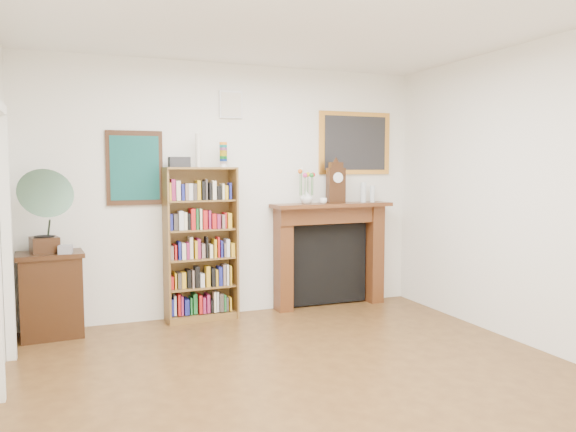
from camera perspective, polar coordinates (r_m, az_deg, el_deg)
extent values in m
cube|color=#4C3017|center=(4.31, 3.78, -17.69)|extent=(4.50, 5.00, 0.01)
cube|color=white|center=(4.14, 4.02, 20.97)|extent=(4.50, 5.00, 0.01)
cube|color=white|center=(6.34, -5.79, 2.61)|extent=(4.50, 0.01, 2.80)
cube|color=white|center=(5.35, 26.26, 1.70)|extent=(0.01, 5.00, 2.80)
cube|color=white|center=(5.33, -26.66, -2.10)|extent=(0.08, 0.08, 2.10)
cube|color=black|center=(6.12, -15.32, 4.72)|extent=(0.58, 0.03, 0.78)
cube|color=#104B47|center=(6.10, -15.30, 4.72)|extent=(0.50, 0.01, 0.67)
cube|color=white|center=(6.36, -5.82, 11.20)|extent=(0.26, 0.03, 0.30)
cube|color=silver|center=(6.34, -5.78, 11.21)|extent=(0.22, 0.01, 0.26)
cube|color=gold|center=(6.90, 6.80, 7.36)|extent=(0.95, 0.03, 0.75)
cube|color=#262628|center=(6.89, 6.87, 7.36)|extent=(0.82, 0.01, 0.65)
cube|color=brown|center=(6.08, -12.24, -2.98)|extent=(0.04, 0.27, 1.66)
cube|color=brown|center=(6.24, -5.51, -2.69)|extent=(0.04, 0.27, 1.66)
cube|color=brown|center=(6.09, -8.94, 4.81)|extent=(0.78, 0.32, 0.02)
cube|color=brown|center=(6.30, -8.74, -10.00)|extent=(0.78, 0.32, 0.07)
cube|color=brown|center=(6.27, -9.09, -2.69)|extent=(0.76, 0.07, 1.66)
cube|color=brown|center=(6.23, -8.78, -7.13)|extent=(0.73, 0.30, 0.02)
cube|color=brown|center=(6.17, -8.82, -4.28)|extent=(0.73, 0.30, 0.02)
cube|color=brown|center=(6.13, -8.85, -1.38)|extent=(0.73, 0.30, 0.02)
cube|color=brown|center=(6.10, -8.89, 1.55)|extent=(0.73, 0.30, 0.02)
cube|color=black|center=(5.99, -22.93, -7.38)|extent=(0.64, 0.49, 0.83)
cube|color=#4D2411|center=(6.48, -0.48, -4.45)|extent=(0.17, 0.22, 1.19)
cube|color=#4D2411|center=(6.99, 8.73, -3.82)|extent=(0.17, 0.22, 1.19)
cube|color=#4D2411|center=(6.65, 4.33, 0.12)|extent=(1.36, 0.27, 0.20)
cube|color=#4D2411|center=(6.60, 4.50, 1.12)|extent=(1.48, 0.40, 0.04)
cube|color=black|center=(6.79, 4.03, -4.86)|extent=(0.99, 0.09, 0.96)
cube|color=black|center=(5.93, -23.50, -2.69)|extent=(0.29, 0.29, 0.15)
cylinder|color=black|center=(5.92, -23.53, -1.92)|extent=(0.22, 0.22, 0.01)
cone|color=#314735|center=(5.74, -23.70, 1.23)|extent=(0.61, 0.70, 0.64)
cube|color=#B4B4C1|center=(5.79, -21.68, -3.17)|extent=(0.14, 0.14, 0.08)
cube|color=black|center=(6.63, 4.88, 3.11)|extent=(0.21, 0.13, 0.41)
cylinder|color=white|center=(6.57, 5.11, 3.91)|extent=(0.12, 0.02, 0.12)
cube|color=black|center=(6.63, 4.89, 5.13)|extent=(0.16, 0.10, 0.08)
imported|color=silver|center=(6.45, 1.88, 1.92)|extent=(0.15, 0.15, 0.15)
imported|color=white|center=(6.47, 3.60, 1.54)|extent=(0.09, 0.09, 0.07)
cylinder|color=silver|center=(6.82, 7.66, 2.40)|extent=(0.07, 0.07, 0.24)
cylinder|color=silver|center=(6.88, 8.57, 2.24)|extent=(0.06, 0.06, 0.20)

